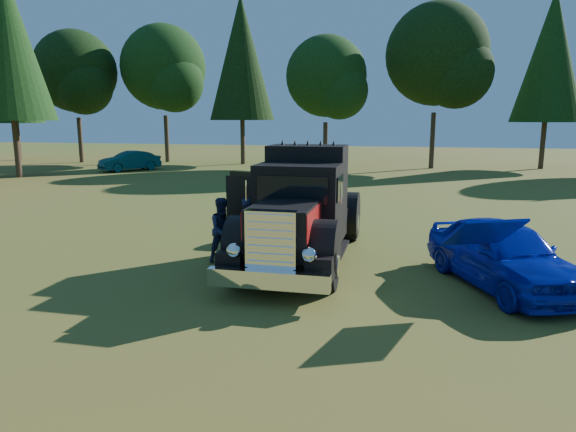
# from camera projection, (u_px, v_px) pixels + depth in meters

# --- Properties ---
(ground) EXTENTS (120.00, 120.00, 0.00)m
(ground) POSITION_uv_depth(u_px,v_px,m) (302.00, 297.00, 10.82)
(ground) COLOR #375F1C
(ground) RESTS_ON ground
(treeline) EXTENTS (72.10, 24.04, 13.84)m
(treeline) POSITION_uv_depth(u_px,v_px,m) (372.00, 62.00, 35.91)
(treeline) COLOR #2D2116
(treeline) RESTS_ON ground
(diamond_t_truck) EXTENTS (3.35, 7.16, 3.00)m
(diamond_t_truck) POSITION_uv_depth(u_px,v_px,m) (301.00, 214.00, 13.25)
(diamond_t_truck) COLOR black
(diamond_t_truck) RESTS_ON ground
(hotrod_coupe) EXTENTS (3.41, 4.79, 1.89)m
(hotrod_coupe) POSITION_uv_depth(u_px,v_px,m) (503.00, 254.00, 11.35)
(hotrod_coupe) COLOR #072FA5
(hotrod_coupe) RESTS_ON ground
(spectator_near) EXTENTS (0.50, 0.66, 1.64)m
(spectator_near) POSITION_uv_depth(u_px,v_px,m) (249.00, 229.00, 13.62)
(spectator_near) COLOR #1A213C
(spectator_near) RESTS_ON ground
(spectator_far) EXTENTS (1.04, 1.03, 1.69)m
(spectator_far) POSITION_uv_depth(u_px,v_px,m) (223.00, 230.00, 13.38)
(spectator_far) COLOR #1E2747
(spectator_far) RESTS_ON ground
(distant_teal_car) EXTENTS (3.68, 4.32, 1.40)m
(distant_teal_car) POSITION_uv_depth(u_px,v_px,m) (130.00, 161.00, 36.86)
(distant_teal_car) COLOR #0B3E42
(distant_teal_car) RESTS_ON ground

